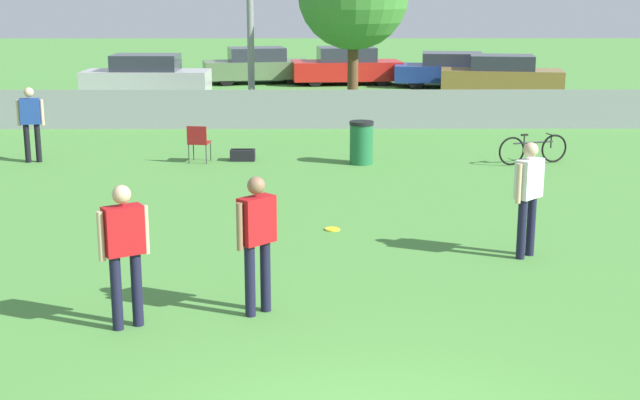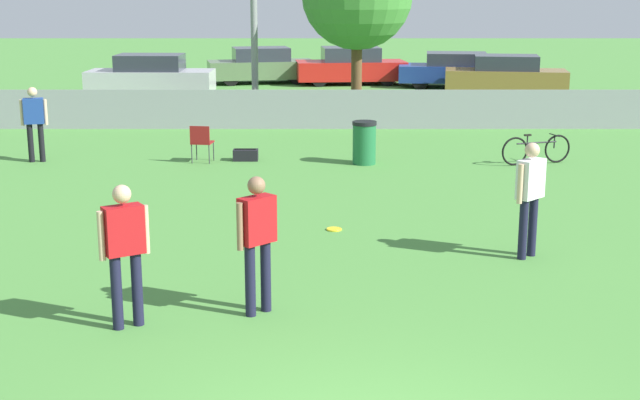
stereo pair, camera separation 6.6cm
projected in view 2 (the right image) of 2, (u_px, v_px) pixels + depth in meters
name	position (u px, v px, depth m)	size (l,w,h in m)	color
fence_backline	(335.00, 109.00, 24.86)	(24.98, 0.07, 1.21)	gray
player_receiver_white	(529.00, 190.00, 13.07)	(0.48, 0.48, 1.74)	#191933
player_defender_red	(256.00, 234.00, 10.81)	(0.48, 0.48, 1.74)	#191933
player_thrower_red	(123.00, 244.00, 10.37)	(0.54, 0.43, 1.74)	#191933
spectator_in_blue	(33.00, 118.00, 20.15)	(0.58, 0.30, 1.71)	black
frisbee_disc	(333.00, 229.00, 14.76)	(0.26, 0.26, 0.03)	yellow
folding_chair_sideline	(200.00, 141.00, 20.18)	(0.51, 0.51, 0.86)	#333338
bicycle_sideline	(535.00, 149.00, 20.06)	(1.67, 0.63, 0.69)	black
trash_bin	(363.00, 143.00, 20.05)	(0.55, 0.55, 0.97)	#1E6638
gear_bag_sideline	(245.00, 155.00, 20.52)	(0.57, 0.31, 0.28)	black
parked_car_silver	(150.00, 77.00, 31.76)	(4.48, 1.83, 1.52)	black
parked_car_olive	(260.00, 66.00, 36.21)	(4.53, 2.54, 1.44)	black
parked_car_red	(350.00, 67.00, 35.86)	(4.52, 2.26, 1.48)	black
parked_car_blue	(455.00, 70.00, 34.82)	(4.61, 2.33, 1.35)	black
parked_car_tan	(505.00, 75.00, 32.62)	(4.57, 2.32, 1.42)	black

